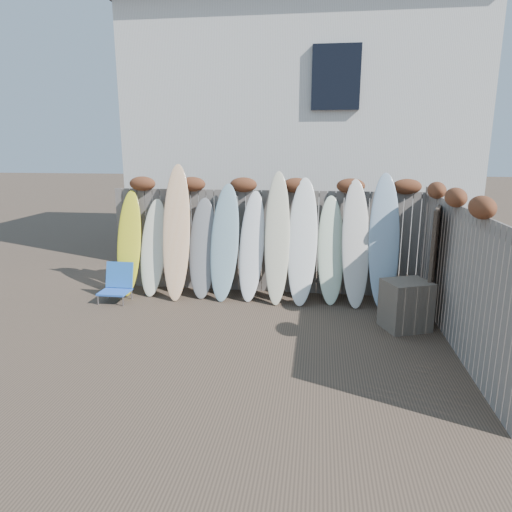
# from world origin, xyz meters

# --- Properties ---
(ground) EXTENTS (80.00, 80.00, 0.00)m
(ground) POSITION_xyz_m (0.00, 0.00, 0.00)
(ground) COLOR #493A2D
(back_fence) EXTENTS (6.05, 0.28, 2.24)m
(back_fence) POSITION_xyz_m (0.06, 2.39, 1.18)
(back_fence) COLOR slate
(back_fence) RESTS_ON ground
(right_fence) EXTENTS (0.28, 4.40, 2.24)m
(right_fence) POSITION_xyz_m (2.99, 0.25, 1.14)
(right_fence) COLOR slate
(right_fence) RESTS_ON ground
(house) EXTENTS (8.50, 5.50, 6.33)m
(house) POSITION_xyz_m (0.50, 6.50, 3.20)
(house) COLOR silver
(house) RESTS_ON ground
(beach_chair) EXTENTS (0.52, 0.56, 0.69)m
(beach_chair) POSITION_xyz_m (-2.65, 1.48, 0.32)
(beach_chair) COLOR blue
(beach_chair) RESTS_ON ground
(wooden_crate) EXTENTS (0.83, 0.77, 0.78)m
(wooden_crate) POSITION_xyz_m (2.43, 0.78, 0.39)
(wooden_crate) COLOR #6B5650
(wooden_crate) RESTS_ON ground
(lattice_panel) EXTENTS (0.44, 1.21, 1.88)m
(lattice_panel) POSITION_xyz_m (2.94, 1.35, 0.94)
(lattice_panel) COLOR #3C3124
(lattice_panel) RESTS_ON ground
(surfboard_0) EXTENTS (0.50, 0.73, 1.98)m
(surfboard_0) POSITION_xyz_m (-2.59, 1.98, 0.99)
(surfboard_0) COLOR yellow
(surfboard_0) RESTS_ON ground
(surfboard_1) EXTENTS (0.55, 0.69, 1.83)m
(surfboard_1) POSITION_xyz_m (-2.10, 1.98, 0.91)
(surfboard_1) COLOR white
(surfboard_1) RESTS_ON ground
(surfboard_2) EXTENTS (0.60, 0.92, 2.49)m
(surfboard_2) POSITION_xyz_m (-1.61, 1.91, 1.25)
(surfboard_2) COLOR tan
(surfboard_2) RESTS_ON ground
(surfboard_3) EXTENTS (0.55, 0.68, 1.86)m
(surfboard_3) POSITION_xyz_m (-1.13, 1.99, 0.93)
(surfboard_3) COLOR gray
(surfboard_3) RESTS_ON ground
(surfboard_4) EXTENTS (0.58, 0.79, 2.14)m
(surfboard_4) POSITION_xyz_m (-0.69, 1.93, 1.07)
(surfboard_4) COLOR #88ACB9
(surfboard_4) RESTS_ON ground
(surfboard_5) EXTENTS (0.54, 0.76, 2.01)m
(surfboard_5) POSITION_xyz_m (-0.19, 1.97, 1.00)
(surfboard_5) COLOR white
(surfboard_5) RESTS_ON ground
(surfboard_6) EXTENTS (0.49, 0.85, 2.37)m
(surfboard_6) POSITION_xyz_m (0.29, 1.91, 1.19)
(surfboard_6) COLOR beige
(surfboard_6) RESTS_ON ground
(surfboard_7) EXTENTS (0.57, 0.82, 2.26)m
(surfboard_7) POSITION_xyz_m (0.76, 1.91, 1.13)
(surfboard_7) COLOR white
(surfboard_7) RESTS_ON ground
(surfboard_8) EXTENTS (0.53, 0.72, 1.94)m
(surfboard_8) POSITION_xyz_m (1.27, 1.99, 0.97)
(surfboard_8) COLOR silver
(surfboard_8) RESTS_ON ground
(surfboard_9) EXTENTS (0.54, 0.82, 2.24)m
(surfboard_9) POSITION_xyz_m (1.70, 1.91, 1.12)
(surfboard_9) COLOR silver
(surfboard_9) RESTS_ON ground
(surfboard_10) EXTENTS (0.55, 0.84, 2.36)m
(surfboard_10) POSITION_xyz_m (2.20, 1.91, 1.18)
(surfboard_10) COLOR #95B0C7
(surfboard_10) RESTS_ON ground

